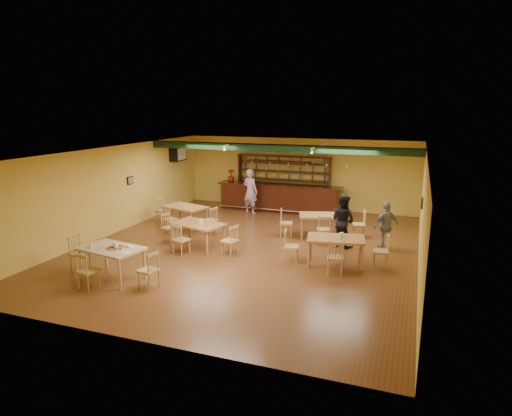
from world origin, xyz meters
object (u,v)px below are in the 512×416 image
at_px(dining_table_a, 185,217).
at_px(near_table, 112,263).
at_px(dining_table_c, 198,236).
at_px(patron_bar, 250,191).
at_px(bar_counter, 279,198).
at_px(patron_right_a, 343,221).
at_px(dining_table_b, 322,226).
at_px(dining_table_d, 335,251).

relative_size(dining_table_a, near_table, 1.01).
distance_m(dining_table_c, patron_bar, 4.91).
bearing_deg(bar_counter, dining_table_a, -123.55).
relative_size(bar_counter, patron_right_a, 3.17).
bearing_deg(patron_right_a, dining_table_a, 24.80).
bearing_deg(patron_bar, patron_right_a, 161.84).
bearing_deg(dining_table_b, bar_counter, 113.03).
bearing_deg(patron_bar, near_table, 102.47).
bearing_deg(dining_table_c, dining_table_d, 14.89).
bearing_deg(dining_table_c, patron_bar, 106.37).
bearing_deg(dining_table_a, dining_table_d, -1.91).
distance_m(bar_counter, patron_right_a, 5.18).
bearing_deg(near_table, bar_counter, 88.45).
bearing_deg(dining_table_c, near_table, -91.24).
height_order(bar_counter, patron_bar, patron_bar).
xyz_separation_m(bar_counter, dining_table_c, (-0.87, -5.70, -0.16)).
bearing_deg(dining_table_b, near_table, -142.88).
bearing_deg(dining_table_d, dining_table_a, 150.58).
bearing_deg(bar_counter, dining_table_c, -98.69).
relative_size(dining_table_d, near_table, 1.01).
bearing_deg(dining_table_a, patron_right_a, 14.45).
relative_size(bar_counter, dining_table_b, 3.41).
xyz_separation_m(dining_table_b, dining_table_d, (0.89, -2.55, 0.01)).
xyz_separation_m(dining_table_c, patron_right_a, (4.18, 1.73, 0.43)).
distance_m(dining_table_a, patron_bar, 3.24).
distance_m(dining_table_b, patron_right_a, 1.22).
height_order(dining_table_b, dining_table_c, dining_table_c).
distance_m(dining_table_d, near_table, 5.97).
distance_m(bar_counter, near_table, 8.90).
distance_m(bar_counter, dining_table_b, 4.05).
distance_m(dining_table_a, dining_table_b, 4.96).
bearing_deg(bar_counter, dining_table_b, -51.66).
bearing_deg(patron_right_a, dining_table_b, -17.15).
distance_m(dining_table_b, dining_table_d, 2.70).
bearing_deg(patron_right_a, dining_table_d, 120.94).
distance_m(patron_bar, patron_right_a, 5.32).
relative_size(dining_table_a, patron_bar, 0.85).
bearing_deg(dining_table_b, dining_table_d, -85.98).
distance_m(dining_table_a, dining_table_c, 2.56).
bearing_deg(patron_bar, dining_table_a, 81.01).
bearing_deg(patron_bar, bar_counter, -121.59).
xyz_separation_m(dining_table_a, patron_right_a, (5.74, -0.31, 0.44)).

